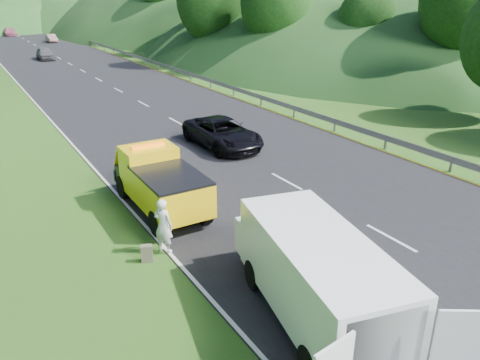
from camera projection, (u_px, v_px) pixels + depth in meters
ground at (286, 236)px, 16.18m from camera, size 320.00×320.00×0.00m
road_surface at (83, 71)px, 49.31m from camera, size 14.00×200.00×0.02m
guardrail at (115, 54)px, 62.73m from camera, size 0.06×140.00×1.52m
tree_line_right at (178, 44)px, 74.77m from camera, size 14.00×140.00×14.00m
hills_backdrop at (8, 22)px, 126.03m from camera, size 201.00×288.60×44.00m
tow_truck at (160, 181)px, 17.77m from camera, size 2.15×5.54×2.37m
white_van at (315, 272)px, 11.66m from camera, size 4.35×7.26×2.42m
woman at (165, 251)px, 15.24m from camera, size 0.77×0.83×1.84m
child at (270, 270)px, 14.22m from camera, size 0.59×0.53×0.97m
worker at (402, 356)px, 10.87m from camera, size 1.28×1.07×1.72m
suitcase at (147, 254)px, 14.56m from camera, size 0.41×0.32×0.57m
spare_tire at (374, 339)px, 11.41m from camera, size 0.66×0.66×0.20m
passing_suv at (223, 147)px, 25.47m from camera, size 2.61×5.51×1.52m
dist_car_a at (46, 60)px, 57.37m from camera, size 1.73×4.30×1.46m
dist_car_b at (52, 42)px, 76.63m from camera, size 1.34×3.85×1.27m
dist_car_c at (10, 36)px, 87.38m from camera, size 2.02×4.96×1.44m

